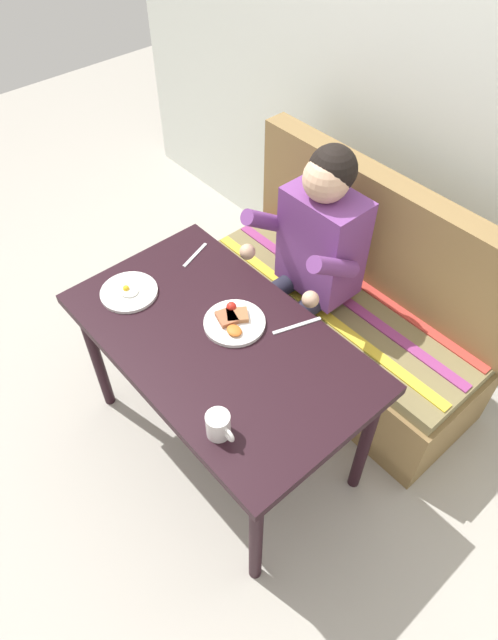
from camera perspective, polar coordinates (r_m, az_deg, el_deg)
The scene contains 10 objects.
ground_plane at distance 2.66m, azimuth -2.49°, elevation -12.10°, with size 8.00×8.00×0.00m, color #ABA59A.
back_wall at distance 2.53m, azimuth 20.99°, elevation 21.66°, with size 4.40×0.10×2.60m, color silver.
table at distance 2.13m, azimuth -3.05°, elevation -3.28°, with size 1.20×0.70×0.73m.
couch at distance 2.73m, azimuth 9.75°, elevation 0.76°, with size 1.44×0.56×1.00m.
person at distance 2.40m, azimuth 6.30°, elevation 6.89°, with size 0.45×0.61×1.21m.
plate_breakfast at distance 2.10m, azimuth -1.56°, elevation -0.14°, with size 0.23×0.23×0.05m.
plate_eggs at distance 2.26m, azimuth -12.23°, elevation 2.85°, with size 0.23×0.23×0.04m.
coffee_mug at distance 1.78m, azimuth -3.14°, elevation -10.72°, with size 0.12×0.08×0.09m.
fork at distance 2.40m, azimuth -5.56°, elevation 6.68°, with size 0.01×0.17×0.01m, color silver.
knife at distance 2.10m, azimuth 4.95°, elevation -0.59°, with size 0.01×0.20×0.01m, color silver.
Camera 1 is at (1.08, -0.79, 2.30)m, focal length 31.15 mm.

